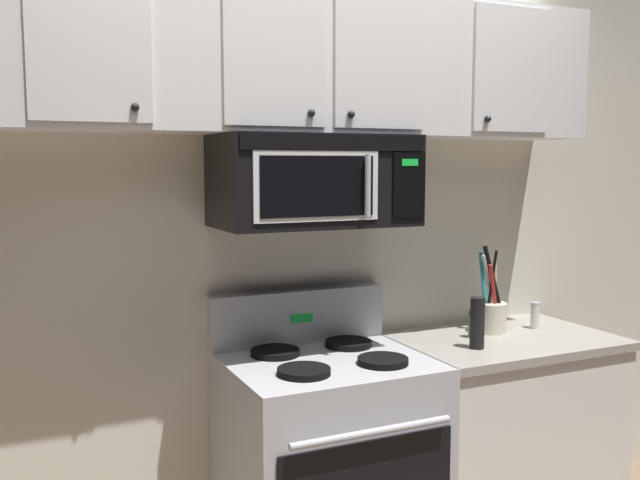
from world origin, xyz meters
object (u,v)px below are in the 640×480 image
(pepper_mill, at_px, (477,323))
(salt_shaker, at_px, (535,316))
(utensil_crock_cream, at_px, (491,313))
(stove_range, at_px, (327,468))
(spice_jar, at_px, (473,324))
(over_range_microwave, at_px, (314,181))

(pepper_mill, bearing_deg, salt_shaker, 20.77)
(utensil_crock_cream, bearing_deg, stove_range, -173.84)
(pepper_mill, bearing_deg, spice_jar, 57.40)
(stove_range, bearing_deg, utensil_crock_cream, 6.16)
(salt_shaker, bearing_deg, stove_range, -176.62)
(spice_jar, bearing_deg, utensil_crock_cream, 20.96)
(stove_range, relative_size, salt_shaker, 9.46)
(utensil_crock_cream, distance_m, spice_jar, 0.14)
(stove_range, distance_m, pepper_mill, 0.82)
(stove_range, relative_size, over_range_microwave, 1.47)
(salt_shaker, relative_size, spice_jar, 1.00)
(spice_jar, bearing_deg, salt_shaker, 3.56)
(salt_shaker, xyz_separation_m, pepper_mill, (-0.45, -0.17, 0.05))
(spice_jar, bearing_deg, stove_range, -176.72)
(stove_range, relative_size, pepper_mill, 5.38)
(salt_shaker, bearing_deg, spice_jar, -176.44)
(stove_range, xyz_separation_m, over_range_microwave, (-0.00, 0.12, 1.11))
(salt_shaker, distance_m, spice_jar, 0.36)
(stove_range, height_order, spice_jar, stove_range)
(utensil_crock_cream, height_order, salt_shaker, utensil_crock_cream)
(over_range_microwave, relative_size, salt_shaker, 6.42)
(stove_range, xyz_separation_m, pepper_mill, (0.62, -0.11, 0.54))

